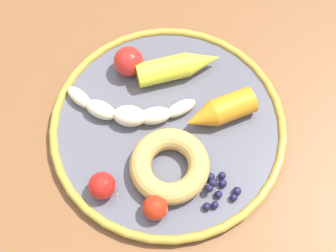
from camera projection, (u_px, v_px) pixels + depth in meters
name	position (u px, v px, depth m)	size (l,w,h in m)	color
ground_plane	(149.00, 234.00, 1.39)	(6.00, 6.00, 0.00)	#36303A
dining_table	(136.00, 141.00, 0.82)	(1.17, 0.73, 0.72)	brown
plate	(168.00, 127.00, 0.72)	(0.33, 0.33, 0.02)	#52515D
banana	(128.00, 111.00, 0.72)	(0.19, 0.06, 0.03)	beige
carrot_orange	(220.00, 111.00, 0.71)	(0.11, 0.08, 0.04)	orange
carrot_yellow	(179.00, 67.00, 0.74)	(0.13, 0.08, 0.04)	yellow
donut	(170.00, 166.00, 0.68)	(0.11, 0.11, 0.03)	tan
blueberry_pile	(219.00, 189.00, 0.67)	(0.05, 0.06, 0.02)	#191638
tomato_near	(155.00, 208.00, 0.65)	(0.03, 0.03, 0.03)	red
tomato_mid	(102.00, 186.00, 0.66)	(0.04, 0.04, 0.04)	red
tomato_far	(129.00, 61.00, 0.74)	(0.04, 0.04, 0.04)	red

